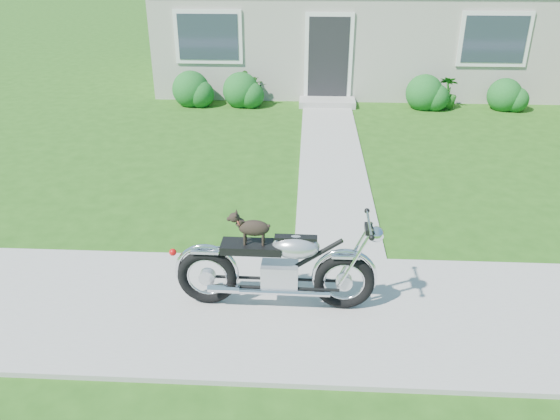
# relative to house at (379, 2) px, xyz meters

# --- Properties ---
(ground) EXTENTS (80.00, 80.00, 0.00)m
(ground) POSITION_rel_house_xyz_m (0.00, -11.99, -2.16)
(ground) COLOR #235114
(ground) RESTS_ON ground
(sidewalk) EXTENTS (24.00, 2.20, 0.04)m
(sidewalk) POSITION_rel_house_xyz_m (0.00, -11.99, -2.14)
(sidewalk) COLOR #9E9B93
(sidewalk) RESTS_ON ground
(walkway) EXTENTS (1.20, 8.00, 0.03)m
(walkway) POSITION_rel_house_xyz_m (-1.50, -6.99, -2.14)
(walkway) COLOR #9E9B93
(walkway) RESTS_ON ground
(house) EXTENTS (12.60, 7.03, 4.50)m
(house) POSITION_rel_house_xyz_m (0.00, 0.00, 0.00)
(house) COLOR #B8B1A6
(house) RESTS_ON ground
(shrub_row) EXTENTS (8.61, 0.93, 0.93)m
(shrub_row) POSITION_rel_house_xyz_m (-1.55, -3.49, -1.78)
(shrub_row) COLOR #17581E
(shrub_row) RESTS_ON ground
(potted_plant_left) EXTENTS (0.95, 0.98, 0.83)m
(potted_plant_left) POSITION_rel_house_xyz_m (-3.35, -3.44, -1.74)
(potted_plant_left) COLOR #1D5215
(potted_plant_left) RESTS_ON ground
(potted_plant_right) EXTENTS (0.56, 0.56, 0.79)m
(potted_plant_right) POSITION_rel_house_xyz_m (1.46, -3.44, -1.76)
(potted_plant_right) COLOR #1D5A18
(potted_plant_right) RESTS_ON ground
(motorcycle_with_dog) EXTENTS (2.22, 0.60, 1.13)m
(motorcycle_with_dog) POSITION_rel_house_xyz_m (-2.23, -11.96, -1.61)
(motorcycle_with_dog) COLOR black
(motorcycle_with_dog) RESTS_ON sidewalk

